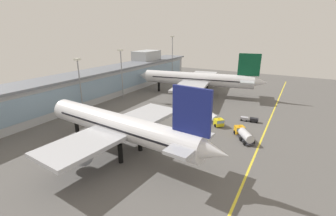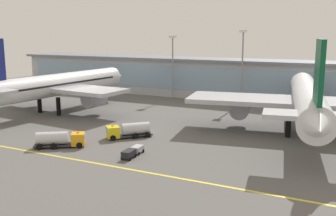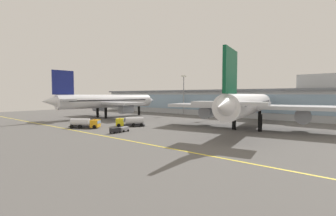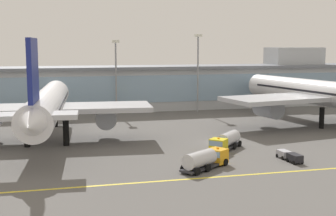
{
  "view_description": "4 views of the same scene",
  "coord_description": "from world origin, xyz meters",
  "px_view_note": "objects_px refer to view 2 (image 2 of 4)",
  "views": [
    {
      "loc": [
        -70.44,
        -28.59,
        29.17
      ],
      "look_at": [
        -1.96,
        9.85,
        3.12
      ],
      "focal_mm": 25.36,
      "sensor_mm": 36.0,
      "label": 1
    },
    {
      "loc": [
        40.85,
        -70.31,
        20.46
      ],
      "look_at": [
        0.58,
        10.23,
        3.18
      ],
      "focal_mm": 41.95,
      "sensor_mm": 36.0,
      "label": 2
    },
    {
      "loc": [
        56.76,
        -55.61,
        10.0
      ],
      "look_at": [
        -0.03,
        12.6,
        5.01
      ],
      "focal_mm": 25.21,
      "sensor_mm": 36.0,
      "label": 3
    },
    {
      "loc": [
        -28.97,
        -80.39,
        18.15
      ],
      "look_at": [
        -6.8,
        7.75,
        5.77
      ],
      "focal_mm": 49.02,
      "sensor_mm": 36.0,
      "label": 4
    }
  ],
  "objects_px": {
    "baggage_tug_near": "(133,152)",
    "apron_light_mast_west": "(243,56)",
    "apron_light_mast_east": "(173,57)",
    "service_truck_far": "(128,130)",
    "airliner_near_right": "(307,100)",
    "airliner_near_left": "(57,85)",
    "fuel_tanker_truck": "(62,139)"
  },
  "relations": [
    {
      "from": "service_truck_far",
      "to": "apron_light_mast_east",
      "type": "distance_m",
      "value": 49.79
    },
    {
      "from": "airliner_near_left",
      "to": "apron_light_mast_west",
      "type": "distance_m",
      "value": 51.69
    },
    {
      "from": "apron_light_mast_west",
      "to": "apron_light_mast_east",
      "type": "relative_size",
      "value": 1.08
    },
    {
      "from": "service_truck_far",
      "to": "apron_light_mast_west",
      "type": "relative_size",
      "value": 0.39
    },
    {
      "from": "airliner_near_left",
      "to": "apron_light_mast_west",
      "type": "relative_size",
      "value": 2.56
    },
    {
      "from": "apron_light_mast_west",
      "to": "baggage_tug_near",
      "type": "bearing_deg",
      "value": -92.58
    },
    {
      "from": "airliner_near_left",
      "to": "apron_light_mast_west",
      "type": "xyz_separation_m",
      "value": [
        39.8,
        32.22,
        7.08
      ]
    },
    {
      "from": "fuel_tanker_truck",
      "to": "baggage_tug_near",
      "type": "height_order",
      "value": "fuel_tanker_truck"
    },
    {
      "from": "service_truck_far",
      "to": "apron_light_mast_west",
      "type": "height_order",
      "value": "apron_light_mast_west"
    },
    {
      "from": "baggage_tug_near",
      "to": "apron_light_mast_east",
      "type": "height_order",
      "value": "apron_light_mast_east"
    },
    {
      "from": "baggage_tug_near",
      "to": "service_truck_far",
      "type": "xyz_separation_m",
      "value": [
        -7.16,
        9.75,
        0.72
      ]
    },
    {
      "from": "fuel_tanker_truck",
      "to": "baggage_tug_near",
      "type": "xyz_separation_m",
      "value": [
        14.39,
        1.15,
        -0.72
      ]
    },
    {
      "from": "baggage_tug_near",
      "to": "apron_light_mast_west",
      "type": "xyz_separation_m",
      "value": [
        2.51,
        55.78,
        13.34
      ]
    },
    {
      "from": "baggage_tug_near",
      "to": "apron_light_mast_west",
      "type": "distance_m",
      "value": 57.41
    },
    {
      "from": "apron_light_mast_west",
      "to": "fuel_tanker_truck",
      "type": "bearing_deg",
      "value": -106.54
    },
    {
      "from": "service_truck_far",
      "to": "apron_light_mast_west",
      "type": "xyz_separation_m",
      "value": [
        9.67,
        46.03,
        12.62
      ]
    },
    {
      "from": "airliner_near_left",
      "to": "airliner_near_right",
      "type": "distance_m",
      "value": 61.5
    },
    {
      "from": "baggage_tug_near",
      "to": "airliner_near_left",
      "type": "bearing_deg",
      "value": -126.0
    },
    {
      "from": "airliner_near_right",
      "to": "service_truck_far",
      "type": "height_order",
      "value": "airliner_near_right"
    },
    {
      "from": "airliner_near_left",
      "to": "fuel_tanker_truck",
      "type": "bearing_deg",
      "value": -132.54
    },
    {
      "from": "baggage_tug_near",
      "to": "service_truck_far",
      "type": "distance_m",
      "value": 12.12
    },
    {
      "from": "airliner_near_right",
      "to": "service_truck_far",
      "type": "xyz_separation_m",
      "value": [
        -31.17,
        -18.75,
        -5.65
      ]
    },
    {
      "from": "airliner_near_right",
      "to": "service_truck_far",
      "type": "bearing_deg",
      "value": 110.77
    },
    {
      "from": "apron_light_mast_west",
      "to": "apron_light_mast_east",
      "type": "height_order",
      "value": "apron_light_mast_west"
    },
    {
      "from": "airliner_near_right",
      "to": "baggage_tug_near",
      "type": "xyz_separation_m",
      "value": [
        -24.02,
        -28.51,
        -6.36
      ]
    },
    {
      "from": "airliner_near_right",
      "to": "apron_light_mast_east",
      "type": "relative_size",
      "value": 3.06
    },
    {
      "from": "fuel_tanker_truck",
      "to": "service_truck_far",
      "type": "bearing_deg",
      "value": 21.48
    },
    {
      "from": "airliner_near_right",
      "to": "baggage_tug_near",
      "type": "bearing_deg",
      "value": 129.62
    },
    {
      "from": "airliner_near_left",
      "to": "airliner_near_right",
      "type": "bearing_deg",
      "value": -80.74
    },
    {
      "from": "service_truck_far",
      "to": "airliner_near_left",
      "type": "bearing_deg",
      "value": -70.72
    },
    {
      "from": "apron_light_mast_east",
      "to": "airliner_near_right",
      "type": "bearing_deg",
      "value": -32.44
    },
    {
      "from": "apron_light_mast_west",
      "to": "apron_light_mast_east",
      "type": "bearing_deg",
      "value": 178.33
    }
  ]
}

